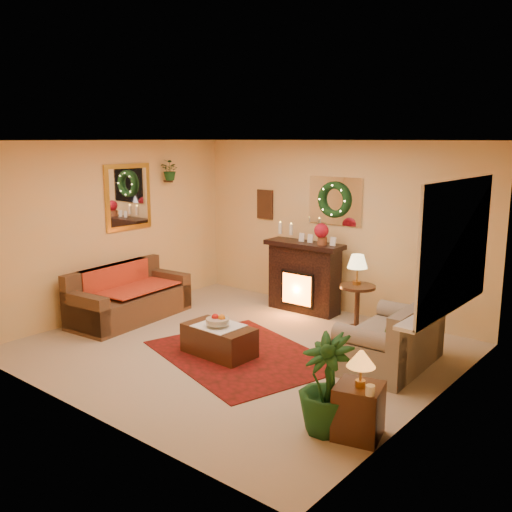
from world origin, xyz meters
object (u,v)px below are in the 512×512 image
Objects in this scene: fireplace at (304,276)px; loveseat at (390,331)px; end_table_square at (359,409)px; sofa at (130,291)px; side_table_round at (357,307)px; coffee_table at (219,339)px.

loveseat is at bearing -31.25° from fireplace.
end_table_square is (0.54, -1.70, -0.15)m from loveseat.
sofa is 3.71× the size of end_table_square.
fireplace is at bearing 131.96° from end_table_square.
end_table_square is (4.30, -0.87, -0.16)m from sofa.
coffee_table is (-0.83, -1.92, -0.11)m from side_table_round.
fireplace reaches higher than side_table_round.
sofa is 4.39m from end_table_square.
fireplace is at bearing 148.21° from loveseat.
sofa is 3.85m from loveseat.
side_table_round reaches higher than coffee_table.
fireplace reaches higher than sofa.
sofa is 2.86× the size of side_table_round.
loveseat is 2.18× the size of side_table_round.
loveseat is at bearing -43.04° from side_table_round.
sofa reaches higher than end_table_square.
side_table_round is at bearing 119.87° from end_table_square.
end_table_square is 2.40m from coffee_table.
fireplace is (1.75, 1.97, 0.12)m from sofa.
loveseat is (2.01, -1.15, -0.13)m from fireplace.
sofa is 2.64m from fireplace.
coffee_table is (1.99, -0.22, -0.22)m from sofa.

